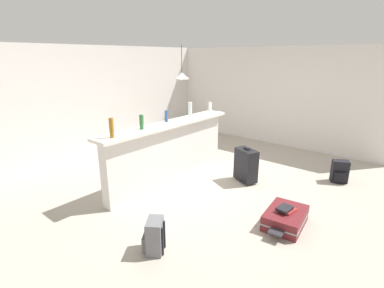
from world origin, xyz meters
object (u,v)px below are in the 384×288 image
at_px(bottle_blue, 166,116).
at_px(backpack_black, 340,172).
at_px(bottle_clear, 190,110).
at_px(book_stack, 286,209).
at_px(backpack_grey, 154,236).
at_px(suitcase_upright_black, 246,165).
at_px(bottle_white, 210,107).
at_px(dining_chair_near_partition, 197,136).
at_px(bottle_amber, 112,128).
at_px(suitcase_flat_maroon, 285,218).
at_px(bottle_green, 142,122).
at_px(dining_table, 181,125).
at_px(pendant_lamp, 182,76).

xyz_separation_m(bottle_blue, backpack_black, (1.94, -2.56, -1.02)).
bearing_deg(bottle_clear, book_stack, -106.76).
bearing_deg(backpack_grey, suitcase_upright_black, 4.25).
bearing_deg(bottle_blue, bottle_white, -3.17).
relative_size(bottle_white, dining_chair_near_partition, 0.23).
bearing_deg(bottle_amber, suitcase_flat_maroon, -62.17).
height_order(bottle_clear, dining_chair_near_partition, bottle_clear).
xyz_separation_m(bottle_clear, suitcase_upright_black, (0.24, -1.15, -0.93)).
distance_m(bottle_amber, dining_chair_near_partition, 2.75).
bearing_deg(bottle_clear, bottle_white, -1.07).
distance_m(bottle_clear, book_stack, 2.62).
xyz_separation_m(bottle_amber, bottle_green, (0.61, 0.06, -0.03)).
xyz_separation_m(dining_chair_near_partition, backpack_grey, (-2.97, -1.75, -0.31)).
height_order(bottle_white, dining_table, bottle_white).
xyz_separation_m(bottle_green, bottle_blue, (0.65, 0.08, -0.01)).
relative_size(bottle_blue, suitcase_upright_black, 0.31).
xyz_separation_m(bottle_clear, pendant_lamp, (0.92, 1.04, 0.55)).
bearing_deg(bottle_green, backpack_grey, -127.15).
bearing_deg(bottle_green, bottle_blue, 7.04).
bearing_deg(dining_chair_near_partition, bottle_green, -167.39).
bearing_deg(book_stack, pendant_lamp, 64.19).
relative_size(bottle_green, book_stack, 0.85).
bearing_deg(book_stack, bottle_white, 59.95).
height_order(suitcase_flat_maroon, backpack_black, backpack_black).
relative_size(pendant_lamp, suitcase_flat_maroon, 0.93).
relative_size(pendant_lamp, book_stack, 2.83).
xyz_separation_m(bottle_white, pendant_lamp, (0.29, 1.05, 0.59)).
bearing_deg(book_stack, bottle_amber, 117.59).
xyz_separation_m(dining_table, pendant_lamp, (0.09, 0.04, 1.17)).
relative_size(suitcase_upright_black, backpack_grey, 1.60).
bearing_deg(dining_table, bottle_amber, -158.06).
bearing_deg(backpack_grey, suitcase_flat_maroon, -32.33).
xyz_separation_m(pendant_lamp, suitcase_flat_maroon, (-1.61, -3.35, -1.71)).
bearing_deg(dining_table, dining_chair_near_partition, -100.04).
bearing_deg(dining_chair_near_partition, bottle_blue, -164.75).
distance_m(bottle_clear, backpack_black, 3.03).
relative_size(bottle_amber, pendant_lamp, 0.37).
xyz_separation_m(backpack_black, backpack_grey, (-3.58, 1.17, 0.00)).
relative_size(bottle_green, suitcase_upright_black, 0.36).
relative_size(bottle_amber, bottle_clear, 1.02).
bearing_deg(dining_chair_near_partition, bottle_clear, -150.26).
distance_m(bottle_blue, bottle_white, 1.23).
bearing_deg(dining_chair_near_partition, bottle_white, -102.90).
xyz_separation_m(bottle_amber, dining_chair_near_partition, (2.59, 0.50, -0.75)).
distance_m(backpack_grey, book_stack, 1.83).
relative_size(backpack_black, book_stack, 1.49).
bearing_deg(backpack_black, book_stack, 174.74).
relative_size(dining_chair_near_partition, backpack_black, 2.21).
bearing_deg(bottle_amber, bottle_green, 5.74).
bearing_deg(bottle_amber, bottle_white, 1.69).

